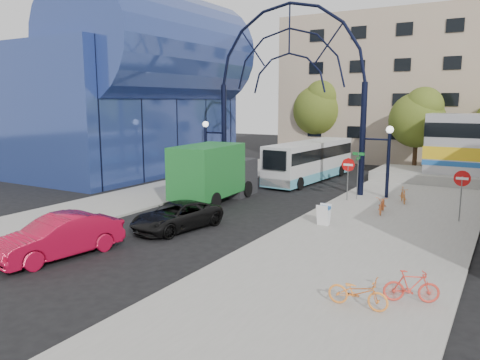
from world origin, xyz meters
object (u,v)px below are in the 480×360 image
Objects in this scene: stop_sign at (348,169)px; city_bus at (310,160)px; red_sedan at (59,237)px; bike_near_a at (382,205)px; black_suv at (177,216)px; bike_far_b at (411,286)px; green_truck at (215,173)px; street_name_sign at (358,166)px; gateway_arch at (289,59)px; tree_north_a at (419,117)px; do_not_enter_sign at (462,184)px; tree_north_b at (320,107)px; sandwich_board at (324,212)px; bike_near_b at (403,195)px; bike_far_a at (358,292)px.

stop_sign is 7.76m from city_bus.
red_sedan is 15.71m from bike_near_a.
bike_far_b is (10.94, -3.08, -0.03)m from black_suv.
stop_sign is 0.36× the size of green_truck.
street_name_sign is at bearing 76.05° from red_sedan.
tree_north_a is (6.12, 11.93, -3.95)m from gateway_arch.
stop_sign is 3.65m from bike_near_a.
gateway_arch is at bearing 13.79° from bike_far_b.
city_bus is at bearing 133.60° from street_name_sign.
tree_north_b is at bearing 126.74° from do_not_enter_sign.
tree_north_a is 4.12× the size of bike_near_a.
bike_near_a is at bearing 65.36° from sandwich_board.
gateway_arch reaches higher than do_not_enter_sign.
tree_north_a is at bearing 84.52° from red_sedan.
black_suv is (-5.73, -3.73, -0.11)m from sandwich_board.
red_sedan is at bearing 78.10° from bike_far_b.
tree_north_a is 24.82m from black_suv.
tree_north_b is at bearing 104.13° from bike_near_b.
black_suv reaches higher than bike_far_b.
bike_near_b is (1.66, -13.00, -4.04)m from tree_north_a.
red_sedan is 12.57m from bike_far_b.
bike_far_a is (1.80, -14.89, 0.00)m from bike_near_b.
green_truck reaches higher than street_name_sign.
red_sedan reaches higher than black_suv.
street_name_sign is 0.26× the size of city_bus.
bike_near_b is (-3.22, 2.92, -1.41)m from do_not_enter_sign.
stop_sign is at bearing 2.80° from bike_far_b.
bike_near_a is at bearing -177.29° from do_not_enter_sign.
bike_far_a is (4.38, -14.57, -1.56)m from street_name_sign.
bike_far_a is at bearing -59.04° from gateway_arch.
stop_sign is (4.80, -2.00, -6.56)m from gateway_arch.
green_truck is at bearing -178.24° from bike_near_a.
tree_north_b is 28.32m from black_suv.
tree_north_a reaches higher than sandwich_board.
city_bus is 6.24× the size of bike_far_a.
do_not_enter_sign is 13.16m from green_truck.
bike_far_b is at bearing -48.26° from bike_far_a.
bike_near_a is (2.17, -2.77, -1.56)m from street_name_sign.
sandwich_board is 0.14× the size of tree_north_a.
sandwich_board is 7.28m from bike_near_b.
street_name_sign is 1.89× the size of bike_near_b.
red_sedan is at bearing -104.82° from tree_north_a.
stop_sign is 6.20m from sandwich_board.
stop_sign reaches higher than sandwich_board.
tree_north_b is 4.71× the size of bike_near_a.
gateway_arch is 11.64m from bike_near_a.
tree_north_b reaches higher than bike_far_a.
gateway_arch is 9.11m from green_truck.
bike_far_a reaches higher than bike_near_b.
tree_north_a is 1.02× the size of green_truck.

